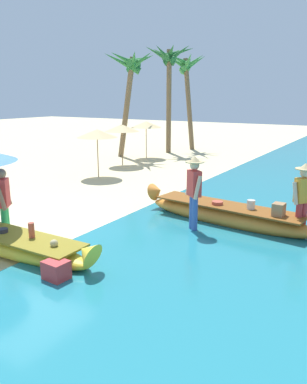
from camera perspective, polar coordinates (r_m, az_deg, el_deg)
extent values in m
plane|color=beige|center=(9.69, -19.02, -5.99)|extent=(80.00, 80.00, 0.00)
ellipsoid|color=yellow|center=(8.49, -20.02, -7.37)|extent=(4.08, 0.86, 0.43)
cone|color=yellow|center=(7.04, -9.74, -8.78)|extent=(0.44, 0.49, 0.56)
cube|color=olive|center=(8.41, -20.15, -6.00)|extent=(3.42, 0.87, 0.04)
sphere|color=tan|center=(7.51, -14.42, -7.34)|extent=(0.15, 0.15, 0.15)
cylinder|color=#B74C38|center=(8.05, -17.50, -5.45)|extent=(0.12, 0.12, 0.32)
cylinder|color=#2D2D33|center=(8.58, -21.29, -5.36)|extent=(0.22, 0.22, 0.10)
ellipsoid|color=orange|center=(9.85, 10.79, -3.50)|extent=(4.57, 1.31, 0.53)
cone|color=orange|center=(10.89, 0.51, 0.15)|extent=(0.48, 0.53, 0.56)
cube|color=brown|center=(9.78, 10.86, -2.02)|extent=(3.85, 1.24, 0.04)
cube|color=#9E754C|center=(9.17, 17.93, -2.52)|extent=(0.26, 0.30, 0.31)
cylinder|color=silver|center=(9.53, 14.14, -1.86)|extent=(0.20, 0.20, 0.24)
cylinder|color=#B74C38|center=(9.77, 9.37, -1.65)|extent=(0.28, 0.28, 0.10)
cylinder|color=#3D5BA8|center=(9.15, 6.07, -3.46)|extent=(0.14, 0.14, 0.91)
cylinder|color=#3D5BA8|center=(9.27, 5.70, -3.21)|extent=(0.14, 0.14, 0.91)
cube|color=#DB3D38|center=(9.01, 6.00, 1.27)|extent=(0.42, 0.40, 0.61)
cylinder|color=beige|center=(8.81, 6.51, 0.64)|extent=(0.20, 0.21, 0.55)
cylinder|color=beige|center=(9.22, 5.28, 1.26)|extent=(0.20, 0.21, 0.55)
sphere|color=beige|center=(8.93, 6.07, 3.92)|extent=(0.22, 0.22, 0.22)
cylinder|color=tan|center=(8.92, 6.08, 4.43)|extent=(0.44, 0.44, 0.02)
cone|color=tan|center=(8.90, 6.09, 4.87)|extent=(0.26, 0.26, 0.12)
cylinder|color=green|center=(9.40, -20.80, -4.21)|extent=(0.14, 0.14, 0.79)
cylinder|color=green|center=(9.28, -21.01, -4.48)|extent=(0.14, 0.14, 0.79)
cube|color=#DB3D38|center=(9.15, -21.28, -0.13)|extent=(0.39, 0.42, 0.63)
cylinder|color=#9E7051|center=(9.38, -20.79, -0.08)|extent=(0.22, 0.20, 0.57)
cylinder|color=#9E7051|center=(8.94, -21.49, -0.79)|extent=(0.22, 0.20, 0.57)
sphere|color=#9E7051|center=(9.07, -21.52, 2.53)|extent=(0.22, 0.22, 0.22)
cylinder|color=#B2383D|center=(9.39, 21.13, -3.96)|extent=(0.14, 0.14, 0.89)
cylinder|color=#B2383D|center=(9.30, 20.48, -4.07)|extent=(0.14, 0.14, 0.89)
cube|color=gold|center=(9.16, 21.19, 0.26)|extent=(0.40, 0.42, 0.55)
cylinder|color=beige|center=(9.01, 20.14, -0.19)|extent=(0.21, 0.19, 0.50)
sphere|color=beige|center=(9.08, 21.41, 2.68)|extent=(0.22, 0.22, 0.22)
cylinder|color=tan|center=(9.07, 21.45, 3.17)|extent=(0.44, 0.44, 0.02)
cone|color=tan|center=(9.05, 21.49, 3.61)|extent=(0.26, 0.26, 0.12)
cylinder|color=#8E6B47|center=(15.67, -8.20, 5.62)|extent=(0.04, 0.04, 1.90)
cone|color=tan|center=(15.58, -8.30, 8.53)|extent=(1.60, 1.60, 0.32)
cylinder|color=#8E6B47|center=(18.23, -4.62, 6.87)|extent=(0.04, 0.04, 1.90)
cone|color=tan|center=(18.15, -4.67, 9.37)|extent=(1.60, 1.60, 0.32)
cylinder|color=#8E6B47|center=(20.49, -1.08, 7.68)|extent=(0.04, 0.04, 1.90)
cone|color=tan|center=(20.42, -1.09, 9.91)|extent=(1.60, 1.60, 0.32)
cylinder|color=brown|center=(22.37, 2.27, 13.02)|extent=(0.28, 0.28, 5.65)
cone|color=#23602D|center=(22.29, 3.49, 19.55)|extent=(1.65, 0.50, 1.18)
cone|color=#23602D|center=(22.66, 3.66, 19.80)|extent=(1.54, 1.67, 0.86)
cone|color=#23602D|center=(22.99, 2.91, 19.65)|extent=(0.56, 2.03, 0.96)
cone|color=#23602D|center=(22.89, 1.43, 19.60)|extent=(1.94, 1.03, 1.05)
cone|color=#23602D|center=(22.54, 0.98, 19.52)|extent=(1.79, 1.03, 1.20)
cone|color=#23602D|center=(22.21, 1.56, 19.60)|extent=(0.74, 1.42, 1.12)
cone|color=#23602D|center=(22.08, 2.57, 19.89)|extent=(1.27, 1.39, 0.92)
cylinder|color=brown|center=(20.67, -3.99, 12.13)|extent=(1.14, 0.28, 5.13)
cone|color=#287033|center=(20.18, -2.03, 18.62)|extent=(1.65, 0.54, 1.12)
cone|color=#287033|center=(20.60, -1.91, 18.76)|extent=(1.24, 1.41, 0.90)
cone|color=#287033|center=(20.95, -2.47, 18.83)|extent=(0.69, 1.93, 0.74)
cone|color=#287033|center=(20.83, -3.79, 18.79)|extent=(1.62, 0.88, 0.79)
cone|color=#287033|center=(20.49, -4.66, 18.48)|extent=(1.81, 1.37, 1.19)
cone|color=#287033|center=(20.17, -4.21, 18.86)|extent=(0.85, 1.86, 0.89)
cone|color=#287033|center=(19.99, -2.95, 18.87)|extent=(1.40, 1.63, 0.95)
cylinder|color=brown|center=(23.98, 5.22, 12.65)|extent=(0.86, 0.28, 5.36)
cone|color=#337F3D|center=(24.00, 5.70, 18.39)|extent=(1.56, 0.42, 1.12)
cone|color=#337F3D|center=(24.36, 5.83, 18.25)|extent=(1.41, 1.51, 1.21)
cone|color=#337F3D|center=(24.62, 5.05, 18.37)|extent=(0.63, 1.71, 1.06)
cone|color=#337F3D|center=(24.59, 4.12, 18.63)|extent=(1.67, 1.23, 0.78)
cone|color=#337F3D|center=(24.23, 3.62, 18.44)|extent=(1.60, 0.90, 1.08)
cone|color=#337F3D|center=(23.83, 3.90, 18.79)|extent=(0.81, 1.82, 0.78)
cone|color=#337F3D|center=(23.68, 5.03, 18.39)|extent=(1.46, 1.60, 1.24)
cube|color=#C63838|center=(7.04, -14.09, -11.41)|extent=(0.43, 0.37, 0.43)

